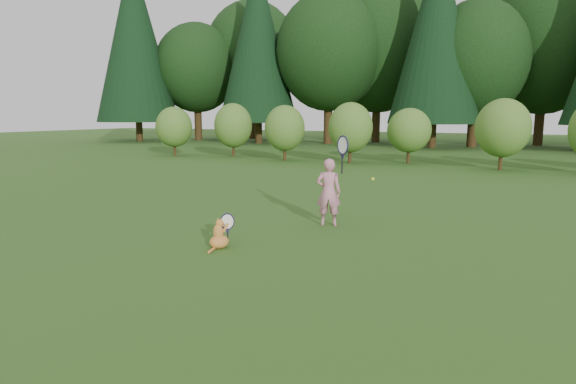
% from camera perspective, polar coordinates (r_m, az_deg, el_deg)
% --- Properties ---
extents(ground, '(100.00, 100.00, 0.00)m').
position_cam_1_polar(ground, '(8.15, -3.70, -5.58)').
color(ground, '#2E4A15').
rests_on(ground, ground).
extents(shrub_row, '(28.00, 3.00, 2.80)m').
position_cam_1_polar(shrub_row, '(20.26, 14.54, 7.00)').
color(shrub_row, '#426A21').
rests_on(shrub_row, ground).
extents(woodland_backdrop, '(48.00, 10.00, 15.00)m').
position_cam_1_polar(woodland_backdrop, '(30.61, 18.81, 18.94)').
color(woodland_backdrop, black).
rests_on(woodland_backdrop, ground).
extents(child, '(0.72, 0.46, 1.90)m').
position_cam_1_polar(child, '(9.02, 4.89, 0.17)').
color(child, '#CF7C94').
rests_on(child, ground).
extents(cat, '(0.38, 0.65, 0.65)m').
position_cam_1_polar(cat, '(7.64, -8.14, -4.77)').
color(cat, orange).
rests_on(cat, ground).
extents(tennis_ball, '(0.06, 0.06, 0.06)m').
position_cam_1_polar(tennis_ball, '(9.28, 10.02, 1.53)').
color(tennis_ball, '#D0CB18').
rests_on(tennis_ball, ground).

